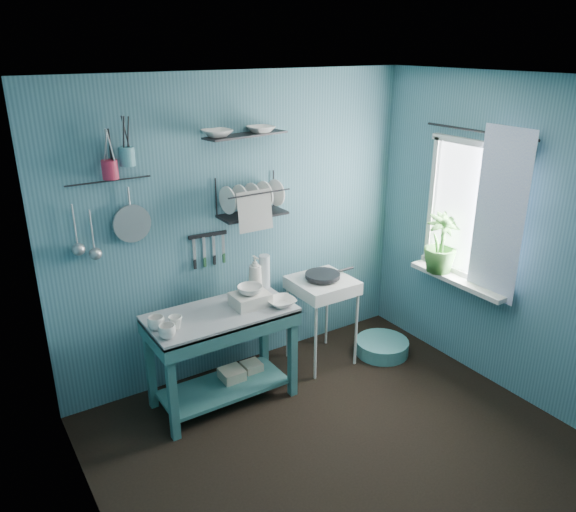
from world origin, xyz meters
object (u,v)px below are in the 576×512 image
frying_pan (323,275)px  storage_tin_small (252,373)px  mug_right (156,323)px  water_bottle (265,271)px  wash_tub (250,299)px  utensil_cup_magenta (110,170)px  storage_tin_large (232,381)px  soap_bottle (255,274)px  potted_plant (441,243)px  colander (132,223)px  mug_mid (175,322)px  floor_basin (382,347)px  hotplate_stand (322,321)px  dish_rack (252,196)px  mug_left (167,332)px  work_counter (222,357)px  utensil_cup_teal (127,156)px

frying_pan → storage_tin_small: 1.02m
mug_right → water_bottle: bearing=12.2°
wash_tub → utensil_cup_magenta: size_ratio=2.15×
utensil_cup_magenta → storage_tin_large: 1.93m
soap_bottle → frying_pan: size_ratio=1.00×
mug_right → potted_plant: 2.45m
frying_pan → colander: (-1.49, 0.33, 0.63)m
utensil_cup_magenta → frying_pan: bearing=-10.7°
mug_mid → storage_tin_large: (0.48, 0.11, -0.72)m
water_bottle → frying_pan: water_bottle is taller
soap_bottle → mug_mid: bearing=-162.0°
soap_bottle → storage_tin_small: soap_bottle is taller
wash_tub → floor_basin: (1.30, -0.11, -0.77)m
mug_right → hotplate_stand: bearing=2.9°
mug_mid → storage_tin_large: bearing=12.9°
mug_mid → water_bottle: bearing=17.3°
wash_tub → floor_basin: 1.52m
mug_mid → mug_right: 0.13m
colander → storage_tin_small: (0.78, -0.33, -1.36)m
mug_right → colander: colander is taller
dish_rack → storage_tin_large: (-0.38, -0.28, -1.43)m
utensil_cup_magenta → soap_bottle: bearing=-10.1°
storage_tin_small → water_bottle: bearing=32.5°
dish_rack → storage_tin_large: bearing=-143.1°
mug_left → storage_tin_small: 1.10m
soap_bottle → water_bottle: soap_bottle is taller
soap_bottle → utensil_cup_magenta: size_ratio=2.30×
mug_left → utensil_cup_magenta: (-0.12, 0.54, 1.04)m
frying_pan → dish_rack: (-0.53, 0.25, 0.71)m
work_counter → colander: 1.24m
potted_plant → storage_tin_large: (-1.81, 0.44, -0.98)m
colander → mug_left: bearing=-90.4°
mug_mid → storage_tin_small: size_ratio=0.50×
floor_basin → storage_tin_small: bearing=170.3°
mug_left → mug_mid: (0.10, 0.10, -0.00)m
mug_right → frying_pan: mug_right is taller
frying_pan → wash_tub: bearing=-172.7°
utensil_cup_teal → mug_left: bearing=-90.8°
utensil_cup_teal → wash_tub: bearing=-29.0°
wash_tub → potted_plant: bearing=-12.6°
mug_left → potted_plant: 2.41m
potted_plant → storage_tin_large: potted_plant is taller
utensil_cup_magenta → floor_basin: 2.86m
soap_bottle → hotplate_stand: soap_bottle is taller
wash_tub → frying_pan: bearing=7.3°
mug_left → storage_tin_large: size_ratio=0.56×
wash_tub → hotplate_stand: 0.88m
wash_tub → dish_rack: 0.82m
work_counter → storage_tin_large: 0.30m
dish_rack → floor_basin: size_ratio=1.14×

